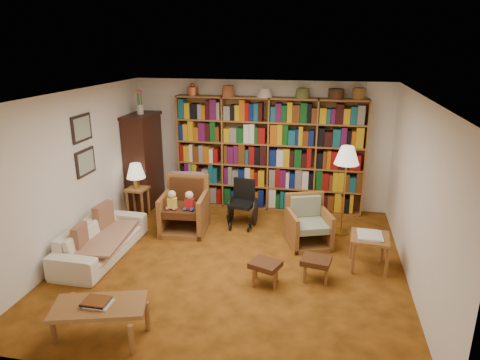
% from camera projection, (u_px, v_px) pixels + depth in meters
% --- Properties ---
extents(floor, '(5.00, 5.00, 0.00)m').
position_uv_depth(floor, '(233.00, 262.00, 6.49)').
color(floor, '#A05818').
rests_on(floor, ground).
extents(ceiling, '(5.00, 5.00, 0.00)m').
position_uv_depth(ceiling, '(232.00, 95.00, 5.72)').
color(ceiling, white).
rests_on(ceiling, wall_back).
extents(wall_back, '(5.00, 0.00, 5.00)m').
position_uv_depth(wall_back, '(260.00, 145.00, 8.44)').
color(wall_back, white).
rests_on(wall_back, floor).
extents(wall_front, '(5.00, 0.00, 5.00)m').
position_uv_depth(wall_front, '(173.00, 271.00, 3.77)').
color(wall_front, white).
rests_on(wall_front, floor).
extents(wall_left, '(0.00, 5.00, 5.00)m').
position_uv_depth(wall_left, '(75.00, 173.00, 6.58)').
color(wall_left, white).
rests_on(wall_left, floor).
extents(wall_right, '(0.00, 5.00, 5.00)m').
position_uv_depth(wall_right, '(418.00, 195.00, 5.63)').
color(wall_right, white).
rests_on(wall_right, floor).
extents(bookshelf, '(3.60, 0.30, 2.42)m').
position_uv_depth(bookshelf, '(269.00, 151.00, 8.26)').
color(bookshelf, '#965B2E').
rests_on(bookshelf, floor).
extents(curio_cabinet, '(0.50, 0.95, 2.40)m').
position_uv_depth(curio_cabinet, '(144.00, 160.00, 8.49)').
color(curio_cabinet, '#37180F').
rests_on(curio_cabinet, floor).
extents(framed_pictures, '(0.03, 0.52, 0.97)m').
position_uv_depth(framed_pictures, '(84.00, 145.00, 6.74)').
color(framed_pictures, black).
rests_on(framed_pictures, wall_left).
extents(sofa, '(1.85, 0.74, 0.54)m').
position_uv_depth(sofa, '(101.00, 239.00, 6.61)').
color(sofa, white).
rests_on(sofa, floor).
extents(sofa_throw, '(0.82, 1.34, 0.04)m').
position_uv_depth(sofa_throw, '(104.00, 238.00, 6.59)').
color(sofa_throw, beige).
rests_on(sofa_throw, sofa).
extents(cushion_left, '(0.17, 0.42, 0.41)m').
position_uv_depth(cushion_left, '(104.00, 219.00, 6.91)').
color(cushion_left, maroon).
rests_on(cushion_left, sofa).
extents(cushion_right, '(0.16, 0.36, 0.35)m').
position_uv_depth(cushion_right, '(80.00, 238.00, 6.25)').
color(cushion_right, maroon).
rests_on(cushion_right, sofa).
extents(side_table_lamp, '(0.40, 0.40, 0.57)m').
position_uv_depth(side_table_lamp, '(138.00, 196.00, 8.06)').
color(side_table_lamp, '#965B2E').
rests_on(side_table_lamp, floor).
extents(table_lamp, '(0.35, 0.35, 0.48)m').
position_uv_depth(table_lamp, '(136.00, 172.00, 7.91)').
color(table_lamp, '#B7913A').
rests_on(table_lamp, side_table_lamp).
extents(armchair_leather, '(0.83, 0.88, 0.97)m').
position_uv_depth(armchair_leather, '(186.00, 208.00, 7.52)').
color(armchair_leather, '#965B2E').
rests_on(armchair_leather, floor).
extents(armchair_sage, '(0.87, 0.87, 0.81)m').
position_uv_depth(armchair_sage, '(309.00, 225.00, 7.02)').
color(armchair_sage, '#965B2E').
rests_on(armchair_sage, floor).
extents(wheelchair, '(0.48, 0.67, 0.83)m').
position_uv_depth(wheelchair, '(243.00, 204.00, 7.74)').
color(wheelchair, black).
rests_on(wheelchair, floor).
extents(floor_lamp, '(0.41, 0.41, 1.56)m').
position_uv_depth(floor_lamp, '(347.00, 159.00, 7.05)').
color(floor_lamp, '#B7913A').
rests_on(floor_lamp, floor).
extents(side_table_papers, '(0.58, 0.58, 0.54)m').
position_uv_depth(side_table_papers, '(370.00, 241.00, 6.19)').
color(side_table_papers, '#965B2E').
rests_on(side_table_papers, floor).
extents(footstool_a, '(0.48, 0.44, 0.33)m').
position_uv_depth(footstool_a, '(265.00, 266.00, 5.83)').
color(footstool_a, '#4E2E14').
rests_on(footstool_a, floor).
extents(footstool_b, '(0.44, 0.39, 0.33)m').
position_uv_depth(footstool_b, '(316.00, 262.00, 5.92)').
color(footstool_b, '#4E2E14').
rests_on(footstool_b, floor).
extents(coffee_table, '(1.12, 0.77, 0.47)m').
position_uv_depth(coffee_table, '(100.00, 308.00, 4.74)').
color(coffee_table, '#965B2E').
rests_on(coffee_table, floor).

